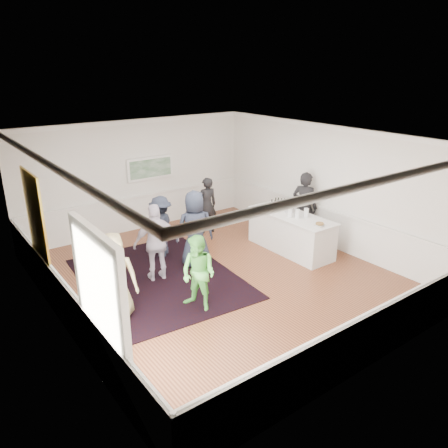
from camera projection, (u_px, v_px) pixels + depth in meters
floor at (219, 277)px, 10.05m from camera, size 8.00×8.00×0.00m
ceiling at (218, 137)px, 8.94m from camera, size 7.00×8.00×0.02m
wall_left at (54, 249)px, 7.55m from camera, size 0.02×8.00×3.20m
wall_right at (327, 186)px, 11.44m from camera, size 0.02×8.00×3.20m
wall_back at (137, 176)px, 12.52m from camera, size 7.00×0.02×3.20m
wall_front at (375, 280)px, 6.47m from camera, size 7.00×0.02×3.20m
wainscoting at (219, 257)px, 9.87m from camera, size 7.00×8.00×1.00m
mirror at (36, 218)px, 8.49m from camera, size 0.05×1.25×1.85m
doorway at (100, 303)px, 6.21m from camera, size 0.10×1.78×2.56m
landscape_painting at (150, 168)px, 12.64m from camera, size 1.44×0.06×0.66m
area_rug at (159, 278)px, 9.99m from camera, size 3.49×4.40×0.02m
serving_table at (291, 233)px, 11.34m from camera, size 0.92×2.43×0.99m
bartender at (304, 207)px, 11.84m from camera, size 0.69×0.83×1.94m
guest_tan at (114, 277)px, 8.12m from camera, size 1.00×0.83×1.76m
guest_green at (199, 273)px, 8.52m from camera, size 0.81×0.91×1.55m
guest_lilac at (157, 243)px, 9.67m from camera, size 1.11×0.64×1.78m
guest_dark_a at (161, 227)px, 10.94m from camera, size 1.14×1.12×1.57m
guest_dark_b at (207, 205)px, 12.47m from camera, size 0.66×0.49×1.63m
guest_navy at (195, 229)px, 10.36m from camera, size 1.06×0.89×1.86m
wine_bottles at (278, 204)px, 11.52m from camera, size 0.43×0.26×0.31m
juice_pitchers at (298, 213)px, 10.95m from camera, size 0.44×0.37×0.24m
ice_bucket at (289, 208)px, 11.34m from camera, size 0.26×0.26×0.25m
nut_bowl at (320, 225)px, 10.38m from camera, size 0.24×0.24×0.07m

